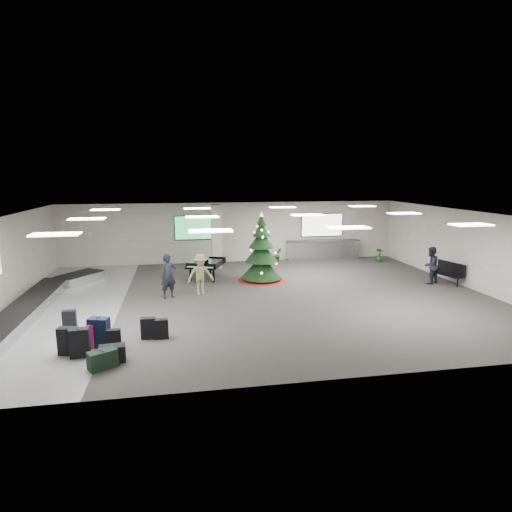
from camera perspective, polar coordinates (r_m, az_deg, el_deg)
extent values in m
plane|color=#33312E|center=(16.62, 0.00, -5.48)|extent=(18.00, 18.00, 0.00)
cube|color=#A5A097|center=(23.08, -3.12, 3.17)|extent=(18.00, 0.02, 3.20)
cube|color=#A5A097|center=(9.65, 7.54, -7.77)|extent=(18.00, 0.02, 3.20)
cube|color=#A5A097|center=(19.90, 26.42, 0.83)|extent=(0.02, 14.00, 3.20)
cube|color=silver|center=(16.02, 0.00, 5.58)|extent=(18.00, 14.00, 0.02)
cube|color=slate|center=(16.88, -24.22, -6.18)|extent=(4.00, 14.00, 0.01)
cube|color=#ADA69E|center=(21.59, -5.28, 2.61)|extent=(0.50, 0.50, 3.20)
cube|color=green|center=(22.83, -8.10, 3.75)|extent=(2.20, 0.08, 1.30)
cube|color=white|center=(24.13, 8.79, 4.11)|extent=(2.40, 0.08, 1.30)
cube|color=white|center=(12.20, -25.18, 2.63)|extent=(1.20, 0.60, 0.04)
cube|color=white|center=(16.08, -21.61, 4.63)|extent=(1.20, 0.60, 0.04)
cube|color=white|center=(20.00, -19.43, 5.84)|extent=(1.20, 0.60, 0.04)
cube|color=white|center=(11.82, -6.08, 3.37)|extent=(1.20, 0.60, 0.04)
cube|color=white|center=(15.79, -7.18, 5.20)|extent=(1.20, 0.60, 0.04)
cube|color=white|center=(19.77, -7.85, 6.30)|extent=(1.20, 0.60, 0.04)
cube|color=white|center=(12.75, 12.18, 3.72)|extent=(1.20, 0.60, 0.04)
cube|color=white|center=(16.50, 6.89, 5.45)|extent=(1.20, 0.60, 0.04)
cube|color=white|center=(20.34, 3.55, 6.50)|extent=(1.20, 0.60, 0.04)
cube|color=white|center=(14.75, 26.74, 3.74)|extent=(1.20, 0.60, 0.04)
cube|color=white|center=(18.08, 19.14, 5.39)|extent=(1.20, 0.60, 0.04)
cube|color=white|center=(21.65, 13.96, 6.46)|extent=(1.20, 0.60, 0.04)
cube|color=silver|center=(16.20, -28.55, -6.57)|extent=(1.00, 8.00, 0.38)
cube|color=black|center=(16.14, -28.62, -5.85)|extent=(0.95, 7.90, 0.05)
cube|color=silver|center=(20.27, -22.43, -2.76)|extent=(1.97, 2.21, 0.38)
cube|color=black|center=(20.23, -22.47, -2.18)|extent=(1.87, 2.10, 0.05)
cube|color=silver|center=(24.04, 8.93, 0.77)|extent=(4.00, 0.60, 1.05)
cube|color=#2E2E31|center=(23.96, 8.96, 2.03)|extent=(4.05, 0.65, 0.04)
cube|color=black|center=(12.15, -22.46, -10.65)|extent=(0.51, 0.31, 0.77)
cube|color=black|center=(12.02, -22.60, -8.89)|extent=(0.04, 0.17, 0.02)
cube|color=black|center=(12.36, -18.42, -10.50)|extent=(0.37, 0.21, 0.57)
cube|color=black|center=(12.26, -18.50, -9.22)|extent=(0.03, 0.12, 0.02)
cube|color=#D11B76|center=(12.67, -20.53, -9.84)|extent=(0.50, 0.41, 0.68)
cube|color=black|center=(12.55, -20.63, -8.34)|extent=(0.09, 0.15, 0.02)
cube|color=black|center=(12.85, -14.17, -9.31)|extent=(0.42, 0.23, 0.62)
cube|color=black|center=(12.74, -14.24, -7.95)|extent=(0.03, 0.14, 0.02)
cube|color=black|center=(12.60, -20.16, -9.56)|extent=(0.61, 0.45, 0.83)
cube|color=black|center=(12.46, -20.29, -7.71)|extent=(0.08, 0.19, 0.02)
cube|color=black|center=(12.43, -23.76, -10.34)|extent=(0.54, 0.36, 0.74)
cube|color=black|center=(12.31, -23.89, -8.68)|extent=(0.07, 0.16, 0.02)
cube|color=black|center=(11.36, -19.78, -12.84)|extent=(0.75, 0.63, 0.45)
cube|color=black|center=(11.27, -19.85, -11.74)|extent=(0.13, 0.19, 0.02)
cube|color=black|center=(12.77, -12.51, -9.47)|extent=(0.40, 0.22, 0.58)
cube|color=black|center=(12.67, -12.56, -8.20)|extent=(0.03, 0.13, 0.02)
cube|color=black|center=(14.42, -23.62, -7.77)|extent=(0.40, 0.25, 0.58)
cube|color=black|center=(14.33, -23.71, -6.64)|extent=(0.04, 0.14, 0.02)
cube|color=black|center=(11.65, -18.60, -12.23)|extent=(0.68, 0.43, 0.42)
cube|color=black|center=(11.57, -18.66, -11.21)|extent=(0.06, 0.22, 0.02)
cone|color=maroon|center=(19.20, 0.72, -3.03)|extent=(2.15, 2.15, 0.14)
cylinder|color=#3F2819|center=(19.15, 0.72, -2.40)|extent=(0.14, 0.14, 0.57)
cone|color=black|center=(19.08, 0.72, -1.41)|extent=(1.81, 1.81, 1.02)
cone|color=black|center=(18.94, 0.72, 0.60)|extent=(1.47, 1.47, 0.91)
cone|color=black|center=(18.85, 0.73, 2.29)|extent=(1.13, 1.13, 0.79)
cone|color=black|center=(18.79, 0.73, 3.66)|extent=(0.79, 0.79, 0.68)
cone|color=black|center=(18.74, 0.74, 4.86)|extent=(0.45, 0.45, 0.51)
cone|color=#FFE566|center=(18.72, 0.74, 5.62)|extent=(0.18, 0.18, 0.20)
cube|color=black|center=(19.49, -6.67, -0.89)|extent=(1.86, 1.96, 0.25)
cube|color=black|center=(18.72, -7.46, -1.62)|extent=(1.30, 0.72, 0.09)
cube|color=white|center=(18.68, -7.49, -1.48)|extent=(1.13, 0.54, 0.02)
cube|color=black|center=(18.88, -7.26, -0.74)|extent=(0.59, 0.25, 0.20)
cylinder|color=black|center=(19.18, -8.74, -2.45)|extent=(0.09, 0.09, 0.61)
cylinder|color=black|center=(18.85, -5.67, -2.61)|extent=(0.09, 0.09, 0.61)
cylinder|color=black|center=(20.16, -6.10, -1.73)|extent=(0.09, 0.09, 0.61)
cube|color=black|center=(20.27, 24.09, -2.24)|extent=(0.80, 1.55, 0.06)
cylinder|color=black|center=(19.84, 25.00, -3.22)|extent=(0.06, 0.06, 0.40)
cylinder|color=black|center=(20.79, 23.13, -2.47)|extent=(0.06, 0.06, 0.40)
cube|color=black|center=(20.34, 24.68, -1.45)|extent=(0.37, 1.46, 0.49)
imported|color=black|center=(16.64, -11.61, -2.65)|extent=(0.73, 0.62, 1.70)
imported|color=#92825A|center=(16.91, -7.42, -2.44)|extent=(1.16, 0.82, 1.62)
imported|color=black|center=(19.90, 22.25, -1.16)|extent=(0.98, 0.90, 1.62)
imported|color=#133D15|center=(23.20, 2.91, 0.16)|extent=(0.50, 0.44, 0.76)
imported|color=#133D15|center=(24.17, 16.15, 0.13)|extent=(0.57, 0.57, 0.72)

